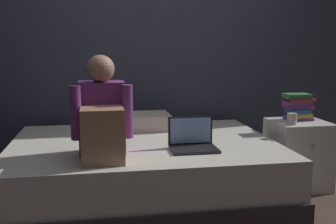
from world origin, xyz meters
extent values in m
plane|color=#47382D|center=(0.00, 0.00, 0.00)|extent=(8.00, 8.00, 0.00)
cube|color=#383D4C|center=(0.00, 1.20, 1.35)|extent=(5.60, 0.10, 2.70)
cube|color=#332D2B|center=(-0.20, 0.30, 0.09)|extent=(2.00, 1.50, 0.18)
cube|color=beige|center=(-0.20, 0.30, 0.32)|extent=(1.96, 1.46, 0.28)
cube|color=beige|center=(1.10, 0.36, 0.28)|extent=(0.44, 0.44, 0.56)
sphere|color=gray|center=(1.10, 0.14, 0.40)|extent=(0.04, 0.04, 0.04)
cube|color=#75337A|center=(-0.51, 0.01, 0.70)|extent=(0.30, 0.20, 0.48)
sphere|color=#A87C5E|center=(-0.51, -0.02, 1.03)|extent=(0.18, 0.18, 0.18)
cube|color=#A87C5E|center=(-0.51, -0.21, 0.63)|extent=(0.26, 0.24, 0.34)
cylinder|color=#75337A|center=(-0.67, -0.13, 0.76)|extent=(0.07, 0.07, 0.34)
cylinder|color=#75337A|center=(-0.35, -0.13, 0.76)|extent=(0.07, 0.07, 0.34)
cube|color=black|center=(0.11, -0.05, 0.47)|extent=(0.32, 0.22, 0.02)
cube|color=black|center=(0.11, 0.07, 0.58)|extent=(0.32, 0.01, 0.20)
cube|color=#8CB2EA|center=(0.11, 0.06, 0.58)|extent=(0.29, 0.00, 0.18)
cube|color=beige|center=(-0.20, 0.75, 0.53)|extent=(0.56, 0.36, 0.13)
cube|color=#703D84|center=(1.12, 0.43, 0.57)|extent=(0.21, 0.15, 0.02)
cube|color=gold|center=(1.12, 0.41, 0.60)|extent=(0.17, 0.12, 0.03)
cube|color=#284C84|center=(1.10, 0.41, 0.64)|extent=(0.17, 0.13, 0.04)
cube|color=#703D84|center=(1.12, 0.43, 0.67)|extent=(0.21, 0.15, 0.03)
cube|color=#703D84|center=(1.11, 0.43, 0.70)|extent=(0.21, 0.13, 0.04)
cube|color=#9E2D28|center=(1.12, 0.40, 0.73)|extent=(0.22, 0.13, 0.02)
cube|color=#387042|center=(1.10, 0.42, 0.76)|extent=(0.20, 0.15, 0.04)
cylinder|color=#BCB2A3|center=(0.97, 0.24, 0.60)|extent=(0.08, 0.08, 0.09)
camera|label=1|loc=(-0.53, -2.66, 1.18)|focal=43.19mm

